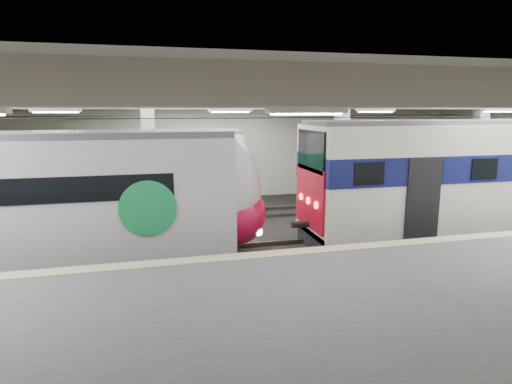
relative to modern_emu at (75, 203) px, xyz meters
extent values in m
cube|color=black|center=(5.31, 0.00, -2.18)|extent=(36.00, 24.00, 0.10)
cube|color=silver|center=(5.31, 0.00, 3.42)|extent=(36.00, 24.00, 0.20)
cube|color=beige|center=(5.31, 10.00, 0.62)|extent=(30.00, 0.10, 5.50)
cube|color=beige|center=(5.31, -10.00, 0.62)|extent=(30.00, 0.10, 5.50)
cube|color=#525254|center=(5.31, -6.50, -1.58)|extent=(30.00, 7.00, 1.10)
cube|color=#C6B58C|center=(5.31, -3.25, -1.02)|extent=(30.00, 0.50, 0.02)
cube|color=beige|center=(2.31, 3.00, 0.62)|extent=(0.50, 0.50, 5.50)
cube|color=beige|center=(10.31, 3.00, 0.62)|extent=(0.50, 0.50, 5.50)
cube|color=beige|center=(17.31, 3.00, 0.62)|extent=(0.50, 0.50, 5.50)
cube|color=beige|center=(5.31, 0.00, 3.12)|extent=(30.00, 18.00, 0.50)
cube|color=#59544C|center=(5.31, 0.00, -2.05)|extent=(30.00, 1.52, 0.16)
cube|color=#59544C|center=(5.31, 5.50, -2.05)|extent=(30.00, 1.52, 0.16)
cylinder|color=black|center=(5.31, 0.00, 2.57)|extent=(30.00, 0.03, 0.03)
cylinder|color=black|center=(5.31, 5.50, 2.57)|extent=(30.00, 0.03, 0.03)
cube|color=white|center=(5.31, -2.00, 2.79)|extent=(26.00, 8.40, 0.12)
cube|color=silver|center=(-1.18, 0.00, 0.18)|extent=(12.07, 2.69, 3.62)
ellipsoid|color=silver|center=(4.86, 0.00, 0.18)|extent=(2.14, 2.64, 3.55)
ellipsoid|color=#C8103C|center=(4.98, 0.00, -0.61)|extent=(2.27, 2.69, 2.17)
cylinder|color=#1B9953|center=(2.20, -1.37, 0.00)|extent=(1.67, 0.06, 1.67)
cube|color=#4C4C51|center=(-1.18, 0.00, 2.09)|extent=(12.07, 2.21, 0.20)
cube|color=black|center=(-1.18, 0.00, -1.78)|extent=(12.07, 1.88, 0.70)
cube|color=white|center=(14.72, 0.00, 0.34)|extent=(13.81, 3.03, 3.93)
cube|color=navy|center=(14.72, 0.00, 0.81)|extent=(13.85, 3.09, 0.96)
cube|color=#AC0B1F|center=(7.77, 0.00, -0.21)|extent=(0.08, 2.57, 2.16)
cube|color=black|center=(7.77, 0.00, 1.44)|extent=(0.08, 2.42, 1.42)
cube|color=#4C4C51|center=(14.72, 0.00, 2.38)|extent=(13.81, 2.36, 0.16)
cube|color=black|center=(14.72, 0.00, -1.78)|extent=(13.81, 2.12, 0.70)
cube|color=silver|center=(0.04, 5.50, 0.08)|extent=(12.69, 3.02, 3.42)
cube|color=#1B9953|center=(0.04, 5.50, 0.53)|extent=(12.74, 3.07, 0.72)
cube|color=#4C4C51|center=(0.04, 5.50, 1.88)|extent=(12.68, 2.57, 0.16)
cube|color=black|center=(0.04, 5.50, -1.83)|extent=(12.68, 2.75, 0.60)
camera|label=1|loc=(2.32, -13.93, 2.84)|focal=30.00mm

